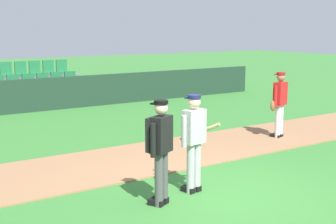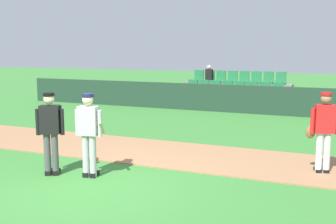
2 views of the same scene
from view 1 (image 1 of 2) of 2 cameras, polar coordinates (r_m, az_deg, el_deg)
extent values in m
plane|color=#387A33|center=(8.58, 6.53, -9.86)|extent=(80.00, 80.00, 0.00)
cube|color=#9E704C|center=(10.78, -3.34, -5.57)|extent=(28.00, 2.54, 0.03)
cube|color=#1E3828|center=(17.35, -15.96, 1.90)|extent=(20.00, 0.16, 1.16)
cube|color=slate|center=(18.78, -17.28, 1.10)|extent=(5.00, 2.10, 0.30)
cube|color=slate|center=(18.33, -16.95, 2.01)|extent=(4.90, 0.85, 0.40)
cube|color=#237542|center=(17.98, -19.40, 2.53)|extent=(0.44, 0.40, 0.08)
cube|color=#237542|center=(18.12, -17.72, 2.68)|extent=(0.44, 0.40, 0.08)
cube|color=#237542|center=(18.31, -17.96, 3.53)|extent=(0.44, 0.08, 0.50)
cube|color=#237542|center=(18.28, -16.07, 2.83)|extent=(0.44, 0.40, 0.08)
cube|color=#237542|center=(18.46, -16.32, 3.66)|extent=(0.44, 0.08, 0.50)
cube|color=#237542|center=(18.46, -14.45, 2.96)|extent=(0.44, 0.40, 0.08)
cube|color=#237542|center=(18.64, -14.71, 3.79)|extent=(0.44, 0.08, 0.50)
cube|color=#237542|center=(18.65, -12.86, 3.10)|extent=(0.44, 0.40, 0.08)
cube|color=#237542|center=(18.82, -13.13, 3.92)|extent=(0.44, 0.08, 0.50)
cube|color=#237542|center=(18.85, -11.30, 3.23)|extent=(0.44, 0.40, 0.08)
cube|color=#237542|center=(19.03, -11.58, 4.04)|extent=(0.44, 0.08, 0.50)
cube|color=slate|center=(19.09, -17.77, 3.48)|extent=(4.90, 0.85, 0.40)
cube|color=#237542|center=(18.90, -18.52, 4.14)|extent=(0.44, 0.40, 0.08)
cube|color=#237542|center=(19.09, -18.74, 4.94)|extent=(0.44, 0.08, 0.50)
cube|color=#237542|center=(19.05, -16.93, 4.27)|extent=(0.44, 0.40, 0.08)
cube|color=#237542|center=(19.24, -17.16, 5.06)|extent=(0.44, 0.08, 0.50)
cube|color=#237542|center=(19.22, -15.36, 4.39)|extent=(0.44, 0.40, 0.08)
cube|color=#237542|center=(19.40, -15.60, 5.17)|extent=(0.44, 0.08, 0.50)
cube|color=#237542|center=(19.40, -13.82, 4.51)|extent=(0.44, 0.40, 0.08)
cube|color=#237542|center=(19.58, -14.07, 5.28)|extent=(0.44, 0.08, 0.50)
cube|color=#237542|center=(19.59, -12.30, 4.62)|extent=(0.44, 0.40, 0.08)
cube|color=#237542|center=(19.78, -12.57, 5.38)|extent=(0.44, 0.08, 0.50)
cylinder|color=#B2B2B2|center=(8.52, 2.71, -6.75)|extent=(0.14, 0.14, 0.90)
cylinder|color=#B2B2B2|center=(8.64, 3.45, -6.54)|extent=(0.14, 0.14, 0.90)
cube|color=black|center=(8.69, 2.40, -9.20)|extent=(0.16, 0.28, 0.10)
cube|color=black|center=(8.80, 3.14, -8.96)|extent=(0.16, 0.28, 0.10)
cube|color=#B2B2B2|center=(8.40, 3.13, -1.73)|extent=(0.43, 0.28, 0.60)
cylinder|color=#B2B2B2|center=(8.23, 1.92, -2.32)|extent=(0.09, 0.09, 0.55)
cylinder|color=#B2B2B2|center=(8.59, 4.28, -1.83)|extent=(0.09, 0.09, 0.55)
sphere|color=beige|center=(8.32, 3.16, 1.17)|extent=(0.22, 0.22, 0.22)
cylinder|color=#191E4C|center=(8.31, 3.16, 1.85)|extent=(0.23, 0.23, 0.06)
cube|color=#191E4C|center=(8.38, 2.67, 1.72)|extent=(0.20, 0.15, 0.02)
cylinder|color=tan|center=(8.67, 3.78, -2.38)|extent=(0.41, 0.74, 0.41)
cylinder|color=#4C4C4C|center=(7.91, -1.10, -8.09)|extent=(0.14, 0.14, 0.90)
cylinder|color=#4C4C4C|center=(8.04, -0.50, -7.78)|extent=(0.14, 0.14, 0.90)
cube|color=black|center=(8.07, -1.46, -10.72)|extent=(0.22, 0.29, 0.10)
cube|color=black|center=(8.20, -0.87, -10.38)|extent=(0.22, 0.29, 0.10)
cube|color=black|center=(7.78, -0.81, -2.67)|extent=(0.46, 0.37, 0.60)
cylinder|color=black|center=(7.58, -1.78, -3.39)|extent=(0.09, 0.09, 0.55)
cylinder|color=black|center=(8.00, 0.11, -2.68)|extent=(0.09, 0.09, 0.55)
sphere|color=beige|center=(7.69, -0.82, 0.46)|extent=(0.22, 0.22, 0.22)
cylinder|color=black|center=(7.68, -0.82, 1.19)|extent=(0.23, 0.23, 0.06)
cube|color=black|center=(7.73, -1.46, 1.03)|extent=(0.21, 0.19, 0.02)
cube|color=black|center=(7.84, -1.63, -2.56)|extent=(0.43, 0.26, 0.56)
cylinder|color=silver|center=(13.00, 12.92, -1.16)|extent=(0.14, 0.14, 0.90)
cylinder|color=silver|center=(13.14, 13.24, -1.05)|extent=(0.14, 0.14, 0.90)
cube|color=black|center=(13.11, 12.62, -2.84)|extent=(0.18, 0.28, 0.10)
cube|color=black|center=(13.24, 12.94, -2.72)|extent=(0.18, 0.28, 0.10)
cube|color=red|center=(12.95, 13.21, 2.16)|extent=(0.44, 0.32, 0.60)
cylinder|color=red|center=(12.73, 12.68, 1.82)|extent=(0.09, 0.09, 0.55)
cylinder|color=red|center=(13.17, 13.71, 2.05)|extent=(0.09, 0.09, 0.55)
sphere|color=#9E7051|center=(12.90, 13.29, 4.05)|extent=(0.22, 0.22, 0.22)
cylinder|color=#B21919|center=(12.89, 13.31, 4.49)|extent=(0.23, 0.23, 0.06)
cube|color=#B21919|center=(12.94, 12.91, 4.39)|extent=(0.21, 0.16, 0.02)
ellipsoid|color=brown|center=(12.78, 12.40, 0.73)|extent=(0.22, 0.17, 0.28)
camera|label=2|loc=(9.73, 58.76, 3.78)|focal=43.89mm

